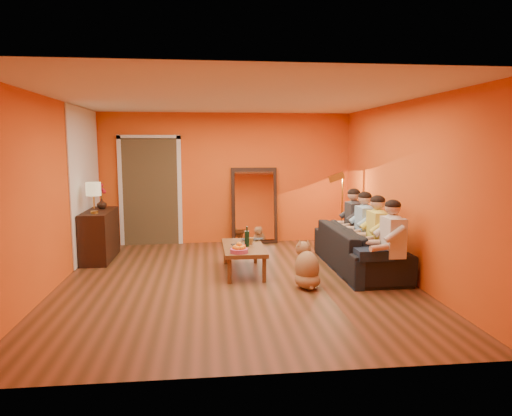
{
  "coord_description": "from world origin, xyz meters",
  "views": [
    {
      "loc": [
        -0.41,
        -6.4,
        1.94
      ],
      "look_at": [
        0.35,
        0.5,
        1.0
      ],
      "focal_mm": 32.0,
      "sensor_mm": 36.0,
      "label": 1
    }
  ],
  "objects": [
    {
      "name": "doorway_recess",
      "position": [
        -1.5,
        2.83,
        1.05
      ],
      "size": [
        1.06,
        0.3,
        2.1
      ],
      "primitive_type": "cube",
      "color": "#3F2D19",
      "rests_on": "floor"
    },
    {
      "name": "book_mid",
      "position": [
        -0.02,
        0.26,
        0.45
      ],
      "size": [
        0.22,
        0.27,
        0.02
      ],
      "primitive_type": "imported",
      "rotation": [
        0.0,
        0.0,
        -0.18
      ],
      "color": "#B01420",
      "rests_on": "book_lower"
    },
    {
      "name": "person_mid_right",
      "position": [
        2.13,
        0.59,
        0.61
      ],
      "size": [
        0.7,
        0.44,
        1.22
      ],
      "primitive_type": null,
      "color": "#92C1E3",
      "rests_on": "sofa"
    },
    {
      "name": "coffee_table",
      "position": [
        0.15,
        0.45,
        0.21
      ],
      "size": [
        0.63,
        1.22,
        0.42
      ],
      "primitive_type": null,
      "rotation": [
        0.0,
        0.0,
        0.01
      ],
      "color": "brown",
      "rests_on": "floor"
    },
    {
      "name": "door_jamb_right",
      "position": [
        -0.93,
        2.71,
        1.05
      ],
      "size": [
        0.08,
        0.06,
        2.2
      ],
      "primitive_type": "cube",
      "color": "white",
      "rests_on": "wall_back"
    },
    {
      "name": "table_lamp",
      "position": [
        -2.24,
        1.25,
        1.1
      ],
      "size": [
        0.24,
        0.24,
        0.51
      ],
      "primitive_type": null,
      "color": "beige",
      "rests_on": "sideboard"
    },
    {
      "name": "person_far_right",
      "position": [
        2.13,
        1.14,
        0.61
      ],
      "size": [
        0.7,
        0.44,
        1.22
      ],
      "primitive_type": null,
      "color": "#2E2E32",
      "rests_on": "sofa"
    },
    {
      "name": "mirror_frame",
      "position": [
        0.55,
        2.63,
        0.76
      ],
      "size": [
        0.92,
        0.27,
        1.51
      ],
      "primitive_type": "cube",
      "rotation": [
        -0.14,
        0.0,
        0.0
      ],
      "color": "black",
      "rests_on": "floor"
    },
    {
      "name": "dog",
      "position": [
        0.96,
        -0.38,
        0.32
      ],
      "size": [
        0.42,
        0.59,
        0.65
      ],
      "primitive_type": null,
      "rotation": [
        0.0,
        0.0,
        0.13
      ],
      "color": "#956743",
      "rests_on": "floor"
    },
    {
      "name": "tumbler",
      "position": [
        0.27,
        0.57,
        0.47
      ],
      "size": [
        0.13,
        0.13,
        0.1
      ],
      "primitive_type": "imported",
      "rotation": [
        0.0,
        0.0,
        0.22
      ],
      "color": "#B27F3F",
      "rests_on": "coffee_table"
    },
    {
      "name": "door_header",
      "position": [
        -1.5,
        2.71,
        2.12
      ],
      "size": [
        1.22,
        0.06,
        0.08
      ],
      "primitive_type": "cube",
      "color": "white",
      "rests_on": "wall_back"
    },
    {
      "name": "book_lower",
      "position": [
        -0.03,
        0.25,
        0.43
      ],
      "size": [
        0.23,
        0.28,
        0.02
      ],
      "primitive_type": "imported",
      "rotation": [
        0.0,
        0.0,
        -0.16
      ],
      "color": "black",
      "rests_on": "coffee_table"
    },
    {
      "name": "mirror_glass",
      "position": [
        0.55,
        2.59,
        0.76
      ],
      "size": [
        0.78,
        0.21,
        1.35
      ],
      "primitive_type": "cube",
      "rotation": [
        -0.14,
        0.0,
        0.0
      ],
      "color": "white",
      "rests_on": "mirror_frame"
    },
    {
      "name": "sofa",
      "position": [
        2.0,
        0.49,
        0.33
      ],
      "size": [
        2.29,
        0.9,
        0.67
      ],
      "primitive_type": "imported",
      "rotation": [
        0.0,
        0.0,
        1.57
      ],
      "color": "black",
      "rests_on": "floor"
    },
    {
      "name": "white_accent",
      "position": [
        -2.48,
        1.75,
        1.3
      ],
      "size": [
        0.02,
        1.9,
        2.58
      ],
      "primitive_type": "cube",
      "color": "white",
      "rests_on": "wall_left"
    },
    {
      "name": "laptop",
      "position": [
        0.33,
        0.8,
        0.43
      ],
      "size": [
        0.37,
        0.25,
        0.03
      ],
      "primitive_type": "imported",
      "rotation": [
        0.0,
        0.0,
        0.05
      ],
      "color": "black",
      "rests_on": "coffee_table"
    },
    {
      "name": "book_upper",
      "position": [
        -0.03,
        0.24,
        0.47
      ],
      "size": [
        0.19,
        0.23,
        0.02
      ],
      "primitive_type": "imported",
      "rotation": [
        0.0,
        0.0,
        0.22
      ],
      "color": "black",
      "rests_on": "book_mid"
    },
    {
      "name": "person_mid_left",
      "position": [
        2.13,
        0.04,
        0.61
      ],
      "size": [
        0.7,
        0.44,
        1.22
      ],
      "primitive_type": null,
      "color": "#E6DB4C",
      "rests_on": "sofa"
    },
    {
      "name": "flowers",
      "position": [
        -2.24,
        1.8,
        1.19
      ],
      "size": [
        0.17,
        0.17,
        0.45
      ],
      "primitive_type": null,
      "color": "#B01420",
      "rests_on": "vase"
    },
    {
      "name": "wine_bottle",
      "position": [
        0.2,
        0.4,
        0.58
      ],
      "size": [
        0.07,
        0.07,
        0.31
      ],
      "primitive_type": "cylinder",
      "color": "black",
      "rests_on": "coffee_table"
    },
    {
      "name": "sideboard",
      "position": [
        -2.24,
        1.55,
        0.42
      ],
      "size": [
        0.44,
        1.18,
        0.85
      ],
      "primitive_type": "cube",
      "color": "black",
      "rests_on": "floor"
    },
    {
      "name": "door_jamb_left",
      "position": [
        -2.07,
        2.71,
        1.05
      ],
      "size": [
        0.08,
        0.06,
        2.2
      ],
      "primitive_type": "cube",
      "color": "white",
      "rests_on": "wall_back"
    },
    {
      "name": "vase",
      "position": [
        -2.24,
        1.8,
        0.94
      ],
      "size": [
        0.17,
        0.17,
        0.18
      ],
      "primitive_type": "imported",
      "color": "black",
      "rests_on": "sideboard"
    },
    {
      "name": "floor_lamp",
      "position": [
        2.1,
        1.75,
        0.72
      ],
      "size": [
        0.36,
        0.32,
        1.44
      ],
      "primitive_type": null,
      "rotation": [
        0.0,
        0.0,
        -0.32
      ],
      "color": "gold",
      "rests_on": "floor"
    },
    {
      "name": "fruit_bowl",
      "position": [
        0.05,
        0.0,
        0.5
      ],
      "size": [
        0.26,
        0.26,
        0.16
      ],
      "primitive_type": null,
      "color": "#C2446D",
      "rests_on": "coffee_table"
    },
    {
      "name": "person_far_left",
      "position": [
        2.13,
        -0.51,
        0.61
      ],
      "size": [
        0.7,
        0.44,
        1.22
      ],
      "primitive_type": null,
      "color": "beige",
      "rests_on": "sofa"
    },
    {
      "name": "room_shell",
      "position": [
        0.0,
        0.37,
        1.3
      ],
      "size": [
        5.0,
        5.5,
        2.6
      ],
      "color": "brown",
      "rests_on": "ground"
    }
  ]
}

